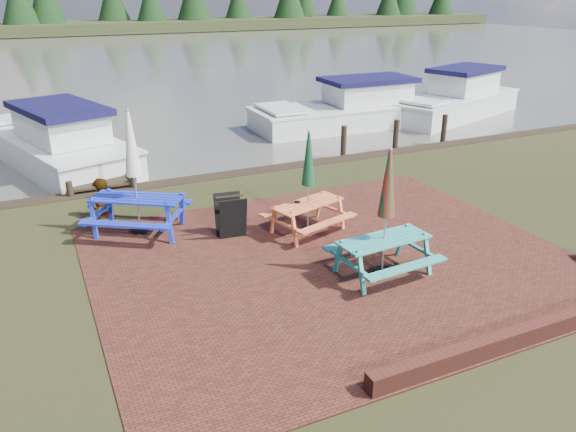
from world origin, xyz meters
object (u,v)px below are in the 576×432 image
at_px(picnic_table_red, 308,198).
at_px(boat_near, 351,111).
at_px(person, 98,179).
at_px(boat_far, 454,101).
at_px(boat_jetty, 55,144).
at_px(chalkboard, 231,216).
at_px(picnic_table_blue, 136,192).
at_px(jetty, 84,148).
at_px(picnic_table_teal, 385,233).

relative_size(picnic_table_red, boat_near, 0.29).
distance_m(picnic_table_red, person, 4.85).
bearing_deg(boat_far, boat_jetty, 71.81).
height_order(picnic_table_red, chalkboard, picnic_table_red).
bearing_deg(picnic_table_blue, boat_jetty, 133.18).
relative_size(boat_near, boat_far, 1.02).
height_order(picnic_table_blue, jetty, picnic_table_blue).
bearing_deg(person, boat_jetty, -103.74).
bearing_deg(chalkboard, picnic_table_red, -8.25).
height_order(chalkboard, person, person).
bearing_deg(boat_near, boat_jetty, 93.61).
height_order(picnic_table_teal, boat_near, picnic_table_teal).
distance_m(picnic_table_red, picnic_table_blue, 3.65).
distance_m(picnic_table_teal, jetty, 11.87).
bearing_deg(picnic_table_teal, picnic_table_blue, 129.84).
bearing_deg(picnic_table_teal, jetty, 106.01).
xyz_separation_m(chalkboard, boat_near, (8.02, 8.48, -0.07)).
height_order(boat_jetty, boat_far, boat_far).
height_order(boat_jetty, person, person).
relative_size(picnic_table_teal, jetty, 0.26).
height_order(picnic_table_teal, boat_far, picnic_table_teal).
distance_m(picnic_table_blue, boat_far, 16.32).
xyz_separation_m(boat_jetty, person, (0.59, -5.55, 0.46)).
bearing_deg(jetty, person, -92.37).
bearing_deg(chalkboard, picnic_table_blue, 154.52).
xyz_separation_m(picnic_table_red, chalkboard, (-1.60, 0.43, -0.30)).
relative_size(picnic_table_blue, person, 1.48).
xyz_separation_m(jetty, person, (-0.25, -5.97, 0.79)).
xyz_separation_m(chalkboard, boat_far, (12.95, 8.22, -0.03)).
xyz_separation_m(picnic_table_teal, jetty, (-4.05, 11.13, -0.72)).
height_order(boat_jetty, boat_near, boat_jetty).
bearing_deg(jetty, boat_near, 0.61).
bearing_deg(picnic_table_red, boat_jetty, 101.65).
height_order(chalkboard, boat_near, boat_near).
bearing_deg(boat_far, person, 91.68).
relative_size(chalkboard, person, 0.52).
distance_m(picnic_table_blue, person, 1.46).
height_order(picnic_table_teal, boat_jetty, picnic_table_teal).
xyz_separation_m(picnic_table_red, person, (-3.93, 2.84, 0.12)).
bearing_deg(picnic_table_red, boat_near, 37.57).
xyz_separation_m(picnic_table_blue, boat_far, (14.67, 7.14, -0.48)).
distance_m(picnic_table_teal, boat_near, 12.77).
bearing_deg(jetty, boat_far, -0.57).
relative_size(picnic_table_blue, jetty, 0.29).
height_order(picnic_table_red, picnic_table_blue, picnic_table_blue).
relative_size(chalkboard, boat_far, 0.12).
relative_size(picnic_table_teal, picnic_table_blue, 0.90).
bearing_deg(picnic_table_blue, boat_near, 70.47).
bearing_deg(boat_jetty, picnic_table_red, -78.93).
relative_size(picnic_table_teal, boat_jetty, 0.31).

